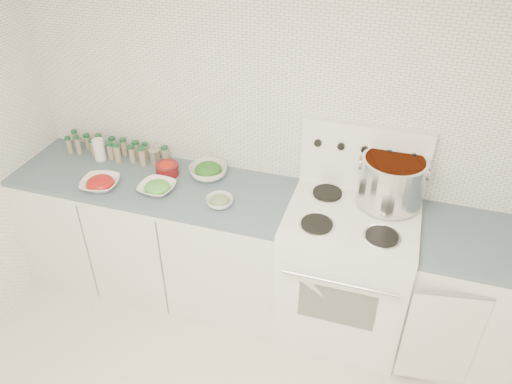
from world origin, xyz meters
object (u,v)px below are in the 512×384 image
at_px(stock_pot, 392,179).
at_px(bowl_snowpea, 157,188).
at_px(bowl_tomato, 100,183).
at_px(stove, 346,268).

xyz_separation_m(stock_pot, bowl_snowpea, (-1.39, -0.26, -0.17)).
bearing_deg(bowl_snowpea, bowl_tomato, -169.76).
height_order(stove, bowl_tomato, stove).
distance_m(stove, bowl_tomato, 1.64).
bearing_deg(stock_pot, stove, -137.81).
height_order(stock_pot, bowl_snowpea, stock_pot).
relative_size(bowl_tomato, bowl_snowpea, 1.20).
xyz_separation_m(bowl_tomato, bowl_snowpea, (0.36, 0.07, -0.00)).
xyz_separation_m(stock_pot, bowl_tomato, (-1.75, -0.33, -0.17)).
bearing_deg(bowl_snowpea, stove, 4.71).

